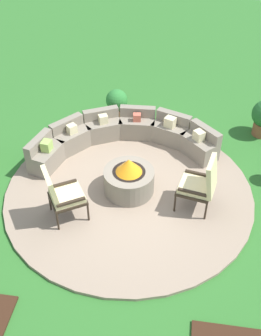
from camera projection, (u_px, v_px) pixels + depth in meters
name	position (u px, v px, depth m)	size (l,w,h in m)	color
ground_plane	(129.00, 193.00, 7.85)	(24.00, 24.00, 0.00)	#2D6B28
patio_circle	(129.00, 191.00, 7.83)	(4.70, 4.70, 0.06)	gray
fire_pit	(129.00, 179.00, 7.62)	(0.95, 0.95, 0.75)	gray
curved_stone_bench	(122.00, 136.00, 8.70)	(3.79, 2.01, 0.65)	gray
lounge_chair_front_left	(61.00, 194.00, 6.94)	(0.80, 0.80, 1.10)	#2D2319
lounge_chair_front_right	(201.00, 183.00, 7.13)	(0.74, 0.69, 1.10)	#2D2319
potted_plant_3	(117.00, 102.00, 9.71)	(0.51, 0.51, 0.69)	brown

